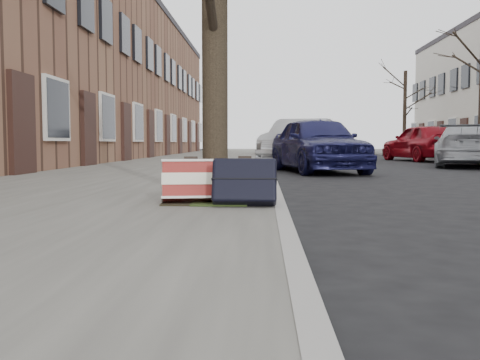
{
  "coord_description": "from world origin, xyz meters",
  "views": [
    {
      "loc": [
        -1.42,
        -4.33,
        0.73
      ],
      "look_at": [
        -1.64,
        0.8,
        0.38
      ],
      "focal_mm": 40.0,
      "sensor_mm": 36.0,
      "label": 1
    }
  ],
  "objects_px": {
    "suitcase_red": "(191,182)",
    "suitcase_navy": "(244,181)",
    "car_near_front": "(318,144)",
    "car_near_mid": "(302,142)"
  },
  "relations": [
    {
      "from": "car_near_mid",
      "to": "suitcase_red",
      "type": "bearing_deg",
      "value": -81.49
    },
    {
      "from": "suitcase_red",
      "to": "car_near_front",
      "type": "height_order",
      "value": "car_near_front"
    },
    {
      "from": "suitcase_red",
      "to": "car_near_front",
      "type": "bearing_deg",
      "value": 66.36
    },
    {
      "from": "suitcase_red",
      "to": "car_near_mid",
      "type": "xyz_separation_m",
      "value": [
        1.95,
        11.67,
        0.41
      ]
    },
    {
      "from": "suitcase_red",
      "to": "suitcase_navy",
      "type": "height_order",
      "value": "suitcase_navy"
    },
    {
      "from": "suitcase_red",
      "to": "car_near_front",
      "type": "distance_m",
      "value": 8.3
    },
    {
      "from": "suitcase_red",
      "to": "car_near_mid",
      "type": "bearing_deg",
      "value": 71.41
    },
    {
      "from": "suitcase_red",
      "to": "suitcase_navy",
      "type": "bearing_deg",
      "value": -29.33
    },
    {
      "from": "car_near_mid",
      "to": "suitcase_navy",
      "type": "bearing_deg",
      "value": -78.75
    },
    {
      "from": "suitcase_red",
      "to": "suitcase_navy",
      "type": "xyz_separation_m",
      "value": [
        0.55,
        -0.2,
        0.02
      ]
    }
  ]
}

